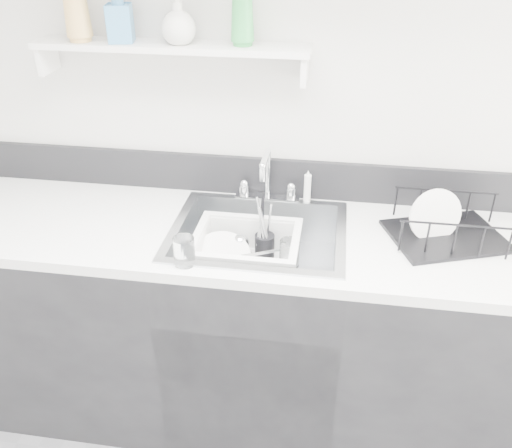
% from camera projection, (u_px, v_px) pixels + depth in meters
% --- Properties ---
extents(room_shell, '(3.50, 3.00, 2.60)m').
position_uv_depth(room_shell, '(188.00, 88.00, 0.91)').
color(room_shell, silver).
rests_on(room_shell, ground).
extents(counter_run, '(3.20, 0.62, 0.92)m').
position_uv_depth(counter_run, '(258.00, 327.00, 2.22)').
color(counter_run, black).
rests_on(counter_run, ground).
extents(backsplash, '(3.20, 0.02, 0.16)m').
position_uv_depth(backsplash, '(269.00, 177.00, 2.20)').
color(backsplash, black).
rests_on(backsplash, counter_run).
extents(sink, '(0.64, 0.52, 0.20)m').
position_uv_depth(sink, '(258.00, 252.00, 2.03)').
color(sink, silver).
rests_on(sink, counter_run).
extents(faucet, '(0.26, 0.18, 0.23)m').
position_uv_depth(faucet, '(267.00, 187.00, 2.16)').
color(faucet, silver).
rests_on(faucet, counter_run).
extents(side_sprayer, '(0.03, 0.03, 0.14)m').
position_uv_depth(side_sprayer, '(307.00, 187.00, 2.15)').
color(side_sprayer, white).
rests_on(side_sprayer, counter_run).
extents(wall_shelf, '(1.00, 0.16, 0.12)m').
position_uv_depth(wall_shelf, '(171.00, 49.00, 1.93)').
color(wall_shelf, silver).
rests_on(wall_shelf, room_shell).
extents(wash_tub, '(0.43, 0.37, 0.15)m').
position_uv_depth(wash_tub, '(247.00, 253.00, 2.03)').
color(wash_tub, white).
rests_on(wash_tub, sink).
extents(plate_stack, '(0.26, 0.25, 0.10)m').
position_uv_depth(plate_stack, '(225.00, 261.00, 2.04)').
color(plate_stack, white).
rests_on(plate_stack, wash_tub).
extents(utensil_cup, '(0.08, 0.08, 0.26)m').
position_uv_depth(utensil_cup, '(265.00, 244.00, 2.09)').
color(utensil_cup, black).
rests_on(utensil_cup, wash_tub).
extents(ladle, '(0.26, 0.27, 0.08)m').
position_uv_depth(ladle, '(250.00, 255.00, 2.05)').
color(ladle, silver).
rests_on(ladle, wash_tub).
extents(tumbler_in_tub, '(0.10, 0.10, 0.11)m').
position_uv_depth(tumbler_in_tub, '(289.00, 253.00, 2.04)').
color(tumbler_in_tub, white).
rests_on(tumbler_in_tub, wash_tub).
extents(tumbler_counter, '(0.09, 0.09, 0.10)m').
position_uv_depth(tumbler_counter, '(184.00, 251.00, 1.78)').
color(tumbler_counter, white).
rests_on(tumbler_counter, counter_run).
extents(dish_rack, '(0.47, 0.41, 0.14)m').
position_uv_depth(dish_rack, '(449.00, 221.00, 1.91)').
color(dish_rack, black).
rests_on(dish_rack, counter_run).
extents(bowl_small, '(0.12, 0.12, 0.03)m').
position_uv_depth(bowl_small, '(272.00, 271.00, 2.01)').
color(bowl_small, white).
rests_on(bowl_small, wash_tub).
extents(soap_bottle_a, '(0.12, 0.12, 0.24)m').
position_uv_depth(soap_bottle_a, '(75.00, 5.00, 1.88)').
color(soap_bottle_a, tan).
rests_on(soap_bottle_a, wall_shelf).
extents(soap_bottle_b, '(0.10, 0.10, 0.19)m').
position_uv_depth(soap_bottle_b, '(119.00, 14.00, 1.89)').
color(soap_bottle_b, teal).
rests_on(soap_bottle_b, wall_shelf).
extents(soap_bottle_c, '(0.16, 0.16, 0.16)m').
position_uv_depth(soap_bottle_c, '(178.00, 21.00, 1.87)').
color(soap_bottle_c, silver).
rests_on(soap_bottle_c, wall_shelf).
extents(soap_bottle_d, '(0.10, 0.10, 0.21)m').
position_uv_depth(soap_bottle_d, '(242.00, 13.00, 1.83)').
color(soap_bottle_d, green).
rests_on(soap_bottle_d, wall_shelf).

